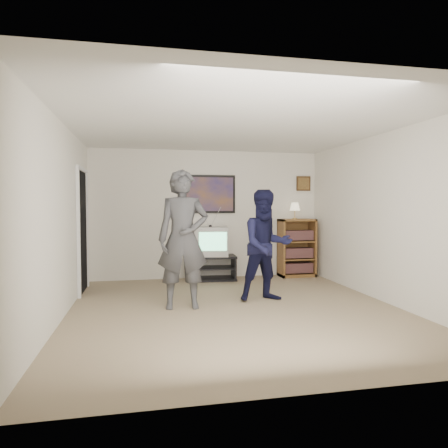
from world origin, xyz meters
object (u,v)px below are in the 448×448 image
object	(u,v)px
bookshelf	(297,248)
media_stand	(211,268)
crt_television	(210,241)
person_short	(266,245)
person_tall	(183,239)

from	to	relation	value
bookshelf	media_stand	bearing A→B (deg)	-178.37
crt_television	person_short	size ratio (longest dim) A/B	0.39
crt_television	person_short	distance (m)	1.88
media_stand	crt_television	bearing A→B (deg)	-175.99
bookshelf	person_tall	world-z (taller)	person_tall
crt_television	bookshelf	world-z (taller)	bookshelf
person_short	media_stand	bearing A→B (deg)	102.36
media_stand	person_tall	size ratio (longest dim) A/B	0.50
bookshelf	person_short	world-z (taller)	person_short
crt_television	media_stand	bearing A→B (deg)	7.85
media_stand	bookshelf	xyz separation A→B (m)	(1.76, 0.05, 0.34)
person_short	bookshelf	bearing A→B (deg)	52.23
media_stand	bookshelf	world-z (taller)	bookshelf
media_stand	bookshelf	distance (m)	1.79
media_stand	crt_television	distance (m)	0.51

